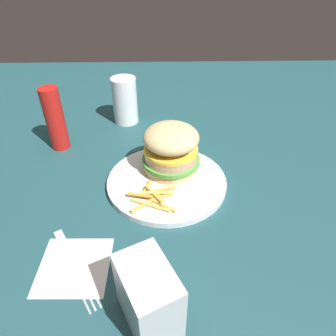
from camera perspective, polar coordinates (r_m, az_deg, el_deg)
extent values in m
plane|color=#1E474C|center=(0.64, -0.78, -3.55)|extent=(1.60, 1.60, 0.00)
cylinder|color=silver|center=(0.64, 0.00, -2.56)|extent=(0.25, 0.25, 0.01)
cylinder|color=tan|center=(0.66, 0.76, 0.58)|extent=(0.12, 0.12, 0.02)
cylinder|color=#4C9338|center=(0.66, 0.77, 1.53)|extent=(0.12, 0.12, 0.01)
cylinder|color=tan|center=(0.65, 0.78, 2.55)|extent=(0.11, 0.11, 0.02)
cylinder|color=yellow|center=(0.64, 0.79, 3.50)|extent=(0.11, 0.11, 0.01)
ellipsoid|color=tan|center=(0.63, 0.81, 5.70)|extent=(0.12, 0.12, 0.05)
cylinder|color=gold|center=(0.59, -3.31, -6.22)|extent=(0.06, 0.07, 0.01)
cylinder|color=gold|center=(0.61, -1.49, -4.19)|extent=(0.02, 0.07, 0.01)
cylinder|color=#E5B251|center=(0.60, -1.62, -4.68)|extent=(0.01, 0.05, 0.01)
cylinder|color=gold|center=(0.59, -1.10, -5.38)|extent=(0.03, 0.04, 0.01)
cylinder|color=#E5B251|center=(0.58, -3.02, -6.88)|extent=(0.04, 0.08, 0.01)
cylinder|color=gold|center=(0.61, -3.91, -3.87)|extent=(0.05, 0.02, 0.01)
cylinder|color=#E5B251|center=(0.58, -1.67, -6.36)|extent=(0.05, 0.07, 0.01)
cylinder|color=gold|center=(0.59, -2.41, -4.83)|extent=(0.05, 0.04, 0.01)
cylinder|color=gold|center=(0.59, -4.96, -5.05)|extent=(0.02, 0.05, 0.01)
cylinder|color=#E5B251|center=(0.59, -2.29, -4.61)|extent=(0.01, 0.06, 0.01)
cube|color=white|center=(0.53, -16.74, -17.06)|extent=(0.11, 0.11, 0.00)
cube|color=silver|center=(0.55, -17.93, -14.54)|extent=(0.10, 0.07, 0.00)
cube|color=silver|center=(0.50, -15.12, -20.23)|extent=(0.04, 0.04, 0.00)
cylinder|color=silver|center=(0.49, -14.62, -23.36)|extent=(0.03, 0.02, 0.00)
cylinder|color=silver|center=(0.49, -13.67, -22.99)|extent=(0.03, 0.02, 0.00)
cylinder|color=silver|center=(0.49, -12.74, -22.61)|extent=(0.03, 0.02, 0.00)
cylinder|color=silver|center=(0.86, -7.84, 12.32)|extent=(0.07, 0.07, 0.12)
cylinder|color=orange|center=(0.86, -7.78, 11.69)|extent=(0.06, 0.06, 0.10)
cube|color=#B7BABF|center=(0.42, -3.29, -22.82)|extent=(0.11, 0.09, 0.10)
cylinder|color=#B21914|center=(0.77, -20.10, 8.54)|extent=(0.04, 0.04, 0.15)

